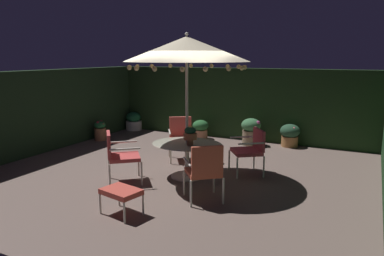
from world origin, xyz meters
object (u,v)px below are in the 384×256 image
(centerpiece_planter, at_px, (190,134))
(potted_plant_right_far, at_px, (100,130))
(potted_plant_left_far, at_px, (290,134))
(potted_plant_back_right, at_px, (134,121))
(patio_umbrella, at_px, (187,49))
(patio_chair_east, at_px, (181,136))
(ottoman_footrest, at_px, (121,192))
(patio_chair_north, at_px, (205,168))
(potted_plant_back_left, at_px, (251,131))
(potted_plant_left_near, at_px, (201,129))
(patio_chair_northeast, at_px, (251,147))
(patio_chair_southeast, at_px, (119,153))
(patio_dining_table, at_px, (187,151))

(centerpiece_planter, bearing_deg, potted_plant_right_far, 153.44)
(potted_plant_right_far, xyz_separation_m, potted_plant_left_far, (5.08, 1.70, 0.04))
(potted_plant_back_right, bearing_deg, patio_umbrella, -42.79)
(patio_chair_east, xyz_separation_m, ottoman_footrest, (0.65, -3.18, -0.21))
(patio_chair_north, height_order, potted_plant_back_right, patio_chair_north)
(ottoman_footrest, xyz_separation_m, potted_plant_back_left, (0.41, 5.25, 0.04))
(potted_plant_left_near, bearing_deg, potted_plant_back_right, 175.47)
(ottoman_footrest, bearing_deg, potted_plant_back_right, 123.66)
(patio_chair_northeast, bearing_deg, potted_plant_back_left, 107.32)
(patio_umbrella, distance_m, potted_plant_left_far, 4.34)
(patio_umbrella, height_order, centerpiece_planter, patio_umbrella)
(potted_plant_left_near, bearing_deg, patio_chair_northeast, -47.23)
(patio_chair_southeast, xyz_separation_m, potted_plant_back_right, (-2.75, 4.36, -0.30))
(patio_dining_table, height_order, potted_plant_back_left, potted_plant_back_left)
(ottoman_footrest, bearing_deg, patio_umbrella, 87.72)
(ottoman_footrest, bearing_deg, patio_dining_table, 87.72)
(patio_chair_east, height_order, potted_plant_left_near, patio_chair_east)
(potted_plant_left_near, bearing_deg, potted_plant_back_left, -3.15)
(potted_plant_back_left, bearing_deg, potted_plant_back_right, 176.00)
(patio_umbrella, height_order, patio_chair_northeast, patio_umbrella)
(centerpiece_planter, relative_size, potted_plant_right_far, 0.68)
(potted_plant_back_left, xyz_separation_m, potted_plant_back_right, (-4.10, 0.29, -0.11))
(patio_dining_table, relative_size, ottoman_footrest, 2.20)
(ottoman_footrest, bearing_deg, patio_chair_northeast, 67.74)
(patio_chair_southeast, relative_size, potted_plant_right_far, 1.73)
(patio_dining_table, relative_size, patio_chair_southeast, 1.46)
(ottoman_footrest, height_order, potted_plant_back_right, potted_plant_back_right)
(patio_dining_table, height_order, patio_chair_north, patio_chair_north)
(patio_chair_north, bearing_deg, potted_plant_right_far, 148.42)
(patio_chair_east, relative_size, potted_plant_back_left, 1.34)
(centerpiece_planter, height_order, ottoman_footrest, centerpiece_planter)
(ottoman_footrest, relative_size, potted_plant_left_far, 1.08)
(potted_plant_back_left, bearing_deg, ottoman_footrest, -94.41)
(patio_chair_east, relative_size, potted_plant_left_far, 1.62)
(potted_plant_back_right, bearing_deg, ottoman_footrest, -56.34)
(patio_umbrella, bearing_deg, patio_chair_north, -50.17)
(patio_dining_table, bearing_deg, ottoman_footrest, -92.28)
(centerpiece_planter, bearing_deg, patio_chair_northeast, 44.71)
(patio_umbrella, bearing_deg, potted_plant_back_left, 84.23)
(ottoman_footrest, height_order, potted_plant_left_far, potted_plant_left_far)
(potted_plant_right_far, xyz_separation_m, potted_plant_back_right, (-0.01, 1.68, -0.00))
(patio_dining_table, height_order, ottoman_footrest, patio_dining_table)
(patio_dining_table, distance_m, patio_chair_east, 1.34)
(potted_plant_right_far, xyz_separation_m, potted_plant_left_near, (2.52, 1.48, 0.01))
(potted_plant_right_far, relative_size, potted_plant_left_far, 0.94)
(patio_chair_east, distance_m, potted_plant_left_far, 3.15)
(patio_dining_table, bearing_deg, patio_chair_northeast, 36.01)
(patio_chair_east, xyz_separation_m, potted_plant_left_far, (2.05, 2.38, -0.23))
(patio_chair_east, distance_m, potted_plant_back_right, 3.86)
(patio_chair_north, relative_size, potted_plant_back_left, 1.36)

